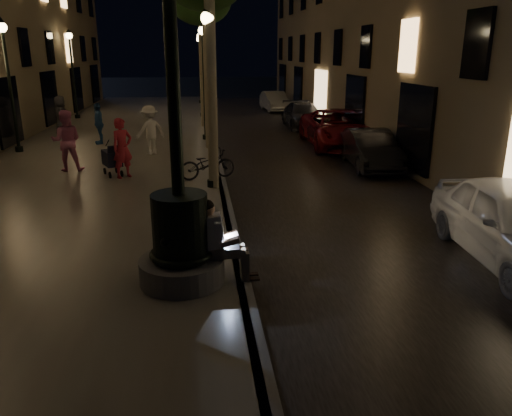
{
  "coord_description": "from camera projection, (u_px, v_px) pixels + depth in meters",
  "views": [
    {
      "loc": [
        -0.68,
        -5.62,
        3.85
      ],
      "look_at": [
        0.35,
        3.0,
        1.11
      ],
      "focal_mm": 35.0,
      "sensor_mm": 36.0,
      "label": 1
    }
  ],
  "objects": [
    {
      "name": "ground",
      "position": [
        214.0,
        148.0,
        20.77
      ],
      "size": [
        120.0,
        120.0,
        0.0
      ],
      "primitive_type": "plane",
      "color": "black",
      "rests_on": "ground"
    },
    {
      "name": "cobble_lane",
      "position": [
        285.0,
        146.0,
        21.1
      ],
      "size": [
        6.0,
        45.0,
        0.02
      ],
      "primitive_type": "cube",
      "color": "black",
      "rests_on": "ground"
    },
    {
      "name": "promenade",
      "position": [
        115.0,
        148.0,
        20.29
      ],
      "size": [
        8.0,
        45.0,
        0.2
      ],
      "primitive_type": "cube",
      "color": "#635E57",
      "rests_on": "ground"
    },
    {
      "name": "curb_strip",
      "position": [
        214.0,
        145.0,
        20.74
      ],
      "size": [
        0.25,
        45.0,
        0.2
      ],
      "primitive_type": "cube",
      "color": "#59595B",
      "rests_on": "ground"
    },
    {
      "name": "fountain_lamppost",
      "position": [
        180.0,
        223.0,
        7.98
      ],
      "size": [
        1.4,
        1.4,
        5.21
      ],
      "color": "#59595B",
      "rests_on": "promenade"
    },
    {
      "name": "seated_man_laptop",
      "position": [
        219.0,
        238.0,
        8.13
      ],
      "size": [
        1.02,
        0.35,
        1.39
      ],
      "color": "tan",
      "rests_on": "promenade"
    },
    {
      "name": "tree_third",
      "position": [
        200.0,
        0.0,
        23.62
      ],
      "size": [
        3.0,
        3.0,
        7.2
      ],
      "color": "#6B604C",
      "rests_on": "promenade"
    },
    {
      "name": "tree_far",
      "position": [
        200.0,
        5.0,
        29.23
      ],
      "size": [
        3.0,
        3.0,
        7.5
      ],
      "color": "#6B604C",
      "rests_on": "promenade"
    },
    {
      "name": "lamp_curb_a",
      "position": [
        209.0,
        75.0,
        13.13
      ],
      "size": [
        0.36,
        0.36,
        4.81
      ],
      "color": "black",
      "rests_on": "promenade"
    },
    {
      "name": "lamp_curb_b",
      "position": [
        204.0,
        67.0,
        20.71
      ],
      "size": [
        0.36,
        0.36,
        4.81
      ],
      "color": "black",
      "rests_on": "promenade"
    },
    {
      "name": "lamp_curb_c",
      "position": [
        201.0,
        62.0,
        28.28
      ],
      "size": [
        0.36,
        0.36,
        4.81
      ],
      "color": "black",
      "rests_on": "promenade"
    },
    {
      "name": "lamp_curb_d",
      "position": [
        200.0,
        60.0,
        35.86
      ],
      "size": [
        0.36,
        0.36,
        4.81
      ],
      "color": "black",
      "rests_on": "promenade"
    },
    {
      "name": "lamp_left_b",
      "position": [
        8.0,
        69.0,
        18.01
      ],
      "size": [
        0.36,
        0.36,
        4.81
      ],
      "color": "black",
      "rests_on": "promenade"
    },
    {
      "name": "lamp_left_c",
      "position": [
        72.0,
        63.0,
        27.48
      ],
      "size": [
        0.36,
        0.36,
        4.81
      ],
      "color": "black",
      "rests_on": "promenade"
    },
    {
      "name": "stroller",
      "position": [
        112.0,
        158.0,
        15.12
      ],
      "size": [
        0.71,
        1.06,
        1.09
      ],
      "rotation": [
        0.0,
        0.0,
        0.41
      ],
      "color": "black",
      "rests_on": "promenade"
    },
    {
      "name": "car_second",
      "position": [
        370.0,
        149.0,
        17.04
      ],
      "size": [
        1.67,
        4.02,
        1.29
      ],
      "primitive_type": "imported",
      "rotation": [
        0.0,
        0.0,
        -0.08
      ],
      "color": "black",
      "rests_on": "ground"
    },
    {
      "name": "car_third",
      "position": [
        339.0,
        129.0,
        20.79
      ],
      "size": [
        2.72,
        5.58,
        1.53
      ],
      "primitive_type": "imported",
      "rotation": [
        0.0,
        0.0,
        -0.03
      ],
      "color": "maroon",
      "rests_on": "ground"
    },
    {
      "name": "car_rear",
      "position": [
        303.0,
        115.0,
        26.03
      ],
      "size": [
        1.85,
        4.42,
        1.28
      ],
      "primitive_type": "imported",
      "rotation": [
        0.0,
        0.0,
        -0.02
      ],
      "color": "#2F2F34",
      "rests_on": "ground"
    },
    {
      "name": "car_fifth",
      "position": [
        275.0,
        101.0,
        33.39
      ],
      "size": [
        1.62,
        3.98,
        1.28
      ],
      "primitive_type": "imported",
      "rotation": [
        0.0,
        0.0,
        0.07
      ],
      "color": "#A3A29E",
      "rests_on": "ground"
    },
    {
      "name": "pedestrian_red",
      "position": [
        122.0,
        148.0,
        14.83
      ],
      "size": [
        0.77,
        0.74,
        1.78
      ],
      "primitive_type": "imported",
      "rotation": [
        0.0,
        0.0,
        0.67
      ],
      "color": "#B62434",
      "rests_on": "promenade"
    },
    {
      "name": "pedestrian_pink",
      "position": [
        66.0,
        141.0,
        15.66
      ],
      "size": [
        0.98,
        0.79,
        1.91
      ],
      "primitive_type": "imported",
      "rotation": [
        0.0,
        0.0,
        3.21
      ],
      "color": "pink",
      "rests_on": "promenade"
    },
    {
      "name": "pedestrian_white",
      "position": [
        150.0,
        130.0,
        18.21
      ],
      "size": [
        1.32,
        1.17,
        1.78
      ],
      "primitive_type": "imported",
      "rotation": [
        0.0,
        0.0,
        3.7
      ],
      "color": "silver",
      "rests_on": "promenade"
    },
    {
      "name": "pedestrian_blue",
      "position": [
        99.0,
        123.0,
        20.33
      ],
      "size": [
        0.65,
        1.05,
        1.66
      ],
      "primitive_type": "imported",
      "rotation": [
        0.0,
        0.0,
        4.99
      ],
      "color": "navy",
      "rests_on": "promenade"
    },
    {
      "name": "pedestrian_dark",
      "position": [
        61.0,
        116.0,
        22.25
      ],
      "size": [
        0.66,
        0.93,
        1.76
      ],
      "primitive_type": "imported",
      "rotation": [
        0.0,
        0.0,
        1.7
      ],
      "color": "#2F2F33",
      "rests_on": "promenade"
    },
    {
      "name": "bicycle",
      "position": [
        207.0,
        164.0,
        14.8
      ],
      "size": [
        1.78,
        1.03,
        0.89
      ],
      "primitive_type": "imported",
      "rotation": [
        0.0,
        0.0,
        1.85
      ],
      "color": "black",
      "rests_on": "promenade"
    }
  ]
}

